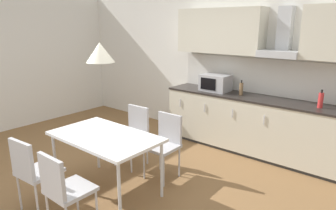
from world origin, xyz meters
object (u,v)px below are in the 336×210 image
Objects in this scene: bottle_brown at (241,89)px; chair_near_right at (63,186)px; microwave at (215,83)px; chair_far_right at (165,139)px; chair_far_left at (134,130)px; dining_table at (105,139)px; bottle_red at (321,100)px; chair_near_left at (32,168)px; pendant_lamp at (100,52)px.

chair_near_right is (-0.34, -3.04, -0.50)m from bottle_brown.
microwave is at bearing 177.94° from bottle_brown.
chair_far_right is (-0.34, -1.49, -0.50)m from bottle_brown.
microwave is 1.61m from chair_far_right.
chair_far_right is at bearing 0.00° from chair_far_left.
bottle_brown is at bearing 83.60° from chair_near_right.
chair_far_right reaches higher than dining_table.
bottle_red is 3.43m from chair_near_right.
chair_far_right is 1.66m from chair_near_left.
bottle_brown is at bearing 74.18° from pendant_lamp.
chair_near_right and chair_near_left have the same top height.
chair_far_left is at bearing -122.36° from bottle_brown.
chair_far_right is (-1.52, -1.49, -0.50)m from bottle_red.
pendant_lamp is (-0.00, 0.00, 1.03)m from dining_table.
chair_near_left is (-0.59, 0.00, 0.00)m from chair_near_right.
bottle_red is at bearing 51.10° from pendant_lamp.
bottle_brown is 2.38m from dining_table.
dining_table is 1.03m from pendant_lamp.
chair_near_right is (-1.52, -3.03, -0.50)m from bottle_red.
bottle_red reaches higher than chair_far_right.
bottle_red is at bearing 44.25° from chair_far_right.
chair_near_left is (-0.94, -3.04, -0.50)m from bottle_brown.
pendant_lamp is at bearing -111.09° from chair_far_right.
chair_far_right is 1.00× the size of chair_near_right.
bottle_red is 3.73m from chair_near_left.
chair_near_left is (-0.45, -3.06, -0.53)m from microwave.
chair_near_left is 2.72× the size of pendant_lamp.
chair_near_left is (-2.12, -3.03, -0.50)m from bottle_red.
dining_table is 1.53× the size of chair_far_left.
chair_far_right is at bearing -102.96° from bottle_brown.
microwave is 0.55× the size of chair_far_right.
chair_far_left is (-0.46, -1.51, -0.53)m from microwave.
bottle_brown is 1.61m from chair_far_right.
chair_far_right and chair_far_left have the same top height.
chair_near_left is (-0.29, -0.77, -0.17)m from dining_table.
chair_near_right is (0.15, -3.06, -0.53)m from microwave.
dining_table is 4.17× the size of pendant_lamp.
pendant_lamp is (0.30, -0.77, 1.20)m from chair_far_left.
bottle_red reaches higher than dining_table.
chair_near_right is at bearing -87.27° from microwave.
dining_table is 0.85m from chair_far_right.
pendant_lamp is (-0.64, -2.27, 0.70)m from bottle_brown.
pendant_lamp is (-0.15, -2.28, 0.67)m from microwave.
microwave reaches higher than chair_far_right.
microwave reaches higher than chair_near_right.
chair_far_right is 2.72× the size of pendant_lamp.
dining_table is 0.85m from chair_far_left.
bottle_brown is at bearing 72.90° from chair_near_left.
bottle_red is 2.99m from pendant_lamp.
chair_near_right is 1.46m from pendant_lamp.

